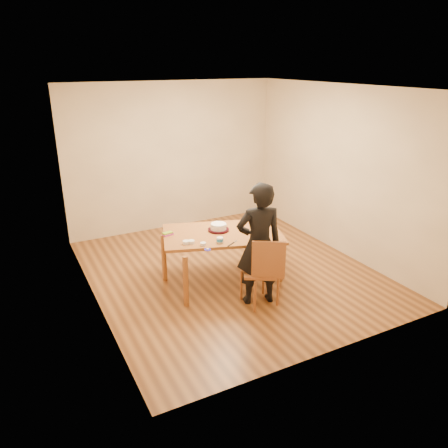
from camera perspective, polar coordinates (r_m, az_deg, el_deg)
name	(u,v)px	position (r m, az deg, el deg)	size (l,w,h in m)	color
room_shell	(219,180)	(6.53, -0.60, 5.71)	(4.00, 4.50, 2.70)	#5C3317
dining_table	(222,234)	(6.15, -0.21, -1.34)	(1.65, 0.98, 0.04)	brown
dining_chair	(260,272)	(5.72, 4.71, -6.26)	(0.41, 0.41, 0.04)	brown
cake_plate	(218,230)	(6.22, -0.73, -0.76)	(0.30, 0.30, 0.02)	#D40E3E
cake	(218,227)	(6.20, -0.73, -0.35)	(0.23, 0.23, 0.07)	white
frosting_dome	(218,223)	(6.19, -0.73, 0.08)	(0.22, 0.22, 0.03)	white
frosting_tub	(220,240)	(5.81, -0.54, -2.09)	(0.08, 0.08, 0.07)	white
frosting_lid	(208,250)	(5.60, -2.15, -3.36)	(0.09, 0.09, 0.01)	#221BB1
frosting_dollop	(208,249)	(5.60, -2.16, -3.24)	(0.04, 0.04, 0.02)	white
ramekin_green	(203,244)	(5.74, -2.74, -2.61)	(0.08, 0.08, 0.04)	white
ramekin_yellow	(186,242)	(5.79, -4.97, -2.40)	(0.09, 0.09, 0.04)	white
ramekin_multi	(191,242)	(5.80, -4.31, -2.35)	(0.09, 0.09, 0.04)	white
candy_box_pink	(168,234)	(6.11, -7.32, -1.36)	(0.14, 0.07, 0.02)	#E0347B
candy_box_green	(168,233)	(6.10, -7.39, -1.17)	(0.14, 0.07, 0.02)	green
spatula	(231,244)	(5.76, 0.93, -2.65)	(0.16, 0.01, 0.01)	black
person	(259,244)	(5.60, 4.58, -2.67)	(0.60, 0.39, 1.65)	black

